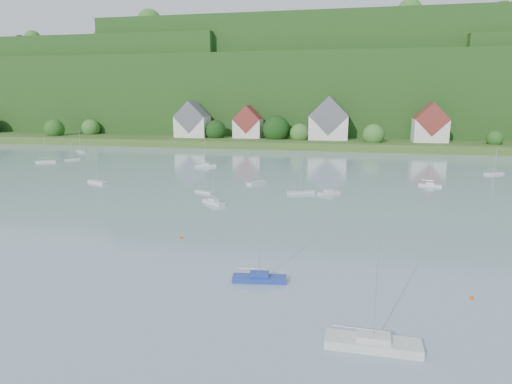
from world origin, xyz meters
TOP-DOWN VIEW (x-y plane):
  - far_shore_strip at (0.00, 200.00)m, footprint 600.00×60.00m
  - forested_ridge at (0.39, 268.57)m, footprint 620.00×181.22m
  - village_building_0 at (-55.00, 187.00)m, footprint 14.00×10.40m
  - village_building_1 at (-30.00, 189.00)m, footprint 12.00×9.36m
  - village_building_2 at (5.00, 188.00)m, footprint 16.00×11.44m
  - village_building_3 at (45.00, 186.00)m, footprint 13.00×10.40m
  - near_sailboat_1 at (3.76, 45.62)m, footprint 6.36×2.49m
  - near_sailboat_4 at (15.89, 34.03)m, footprint 8.07×2.38m
  - mooring_buoy_2 at (26.66, 45.80)m, footprint 0.41×0.41m
  - mooring_buoy_3 at (-10.90, 58.62)m, footprint 0.44×0.44m
  - far_sailboat_cluster at (3.58, 112.00)m, footprint 192.95×74.58m

SIDE VIEW (x-z plane):
  - mooring_buoy_2 at x=26.66m, z-range -0.20..0.20m
  - mooring_buoy_3 at x=-10.90m, z-range -0.22..0.22m
  - far_sailboat_cluster at x=3.58m, z-range -3.98..4.73m
  - near_sailboat_1 at x=3.76m, z-range -3.74..4.62m
  - near_sailboat_4 at x=15.89m, z-range -4.90..5.95m
  - far_shore_strip at x=0.00m, z-range 0.00..3.00m
  - village_building_1 at x=-30.00m, z-range 1.75..15.75m
  - village_building_3 at x=45.00m, z-range 1.68..17.18m
  - village_building_0 at x=-55.00m, z-range 1.51..17.51m
  - village_building_2 at x=5.00m, z-range 1.27..19.27m
  - forested_ridge at x=0.39m, z-range -12.06..57.83m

